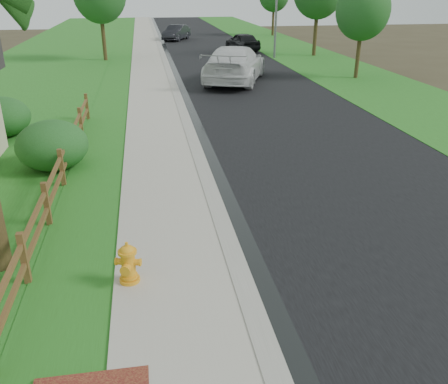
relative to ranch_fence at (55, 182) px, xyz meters
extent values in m
plane|color=#37301E|center=(3.60, -6.40, -0.62)|extent=(120.00, 120.00, 0.00)
cube|color=black|center=(8.20, 28.60, -0.61)|extent=(8.00, 90.00, 0.02)
cube|color=gray|center=(4.00, 28.60, -0.56)|extent=(0.40, 90.00, 0.12)
cube|color=black|center=(4.35, 28.60, -0.60)|extent=(0.50, 90.00, 0.00)
cube|color=#A8A092|center=(2.70, 28.60, -0.57)|extent=(2.20, 90.00, 0.10)
cube|color=#26601B|center=(0.80, 28.60, -0.59)|extent=(1.60, 90.00, 0.06)
cube|color=#26601B|center=(-4.40, 28.60, -0.60)|extent=(9.00, 90.00, 0.04)
cube|color=#26601B|center=(15.10, 28.60, -0.60)|extent=(6.00, 90.00, 0.04)
cube|color=#543C1C|center=(0.00, -3.60, -0.07)|extent=(0.12, 0.12, 1.10)
cube|color=#543C1C|center=(0.00, -1.20, -0.07)|extent=(0.12, 0.12, 1.10)
cube|color=#543C1C|center=(0.00, 1.20, -0.07)|extent=(0.12, 0.12, 1.10)
cube|color=#543C1C|center=(0.00, 3.60, -0.07)|extent=(0.12, 0.12, 1.10)
cube|color=#543C1C|center=(0.00, 6.00, -0.07)|extent=(0.12, 0.12, 1.10)
cube|color=#543C1C|center=(0.00, 8.40, -0.07)|extent=(0.12, 0.12, 1.10)
cube|color=#543C1C|center=(0.00, -4.80, -0.17)|extent=(0.08, 2.35, 0.10)
cube|color=#543C1C|center=(0.00, -4.80, 0.23)|extent=(0.08, 2.35, 0.10)
cube|color=#543C1C|center=(0.00, -2.40, -0.17)|extent=(0.08, 2.35, 0.10)
cube|color=#543C1C|center=(0.00, -2.40, 0.23)|extent=(0.08, 2.35, 0.10)
cube|color=#543C1C|center=(0.00, 0.00, -0.17)|extent=(0.08, 2.35, 0.10)
cube|color=#543C1C|center=(0.00, 0.00, 0.23)|extent=(0.08, 2.35, 0.10)
cube|color=#543C1C|center=(0.00, 2.40, -0.17)|extent=(0.08, 2.35, 0.10)
cube|color=#543C1C|center=(0.00, 2.40, 0.23)|extent=(0.08, 2.35, 0.10)
cube|color=#543C1C|center=(0.00, 4.80, -0.17)|extent=(0.08, 2.35, 0.10)
cube|color=#543C1C|center=(0.00, 4.80, 0.23)|extent=(0.08, 2.35, 0.10)
cube|color=#543C1C|center=(0.00, 7.20, -0.17)|extent=(0.08, 2.35, 0.10)
cube|color=#543C1C|center=(0.00, 7.20, 0.23)|extent=(0.08, 2.35, 0.10)
cylinder|color=gold|center=(1.90, -3.96, -0.48)|extent=(0.38, 0.38, 0.07)
cylinder|color=gold|center=(1.90, -3.96, -0.18)|extent=(0.26, 0.26, 0.59)
cylinder|color=gold|center=(1.90, -3.96, -0.40)|extent=(0.32, 0.32, 0.06)
cylinder|color=gold|center=(1.90, -3.96, 0.11)|extent=(0.35, 0.35, 0.06)
ellipsoid|color=gold|center=(1.90, -3.96, 0.14)|extent=(0.28, 0.28, 0.21)
cylinder|color=gold|center=(1.90, -3.96, 0.27)|extent=(0.06, 0.06, 0.08)
cylinder|color=gold|center=(1.86, -4.12, -0.15)|extent=(0.20, 0.17, 0.17)
cylinder|color=gold|center=(1.71, -3.91, -0.10)|extent=(0.17, 0.17, 0.14)
cylinder|color=gold|center=(2.09, -4.00, -0.10)|extent=(0.17, 0.17, 0.14)
imported|color=silver|center=(7.58, 15.56, 0.41)|extent=(5.12, 7.51, 2.02)
imported|color=black|center=(10.80, 29.14, 0.14)|extent=(2.57, 4.59, 1.48)
imported|color=black|center=(5.91, 38.31, 0.13)|extent=(3.22, 4.63, 1.45)
cylinder|color=gray|center=(12.30, 24.34, 3.52)|extent=(0.17, 0.17, 8.27)
ellipsoid|color=#1D4819|center=(-0.46, 2.70, 0.13)|extent=(2.42, 2.42, 1.50)
ellipsoid|color=#1D4819|center=(-2.90, 6.54, 0.11)|extent=(2.58, 2.58, 1.46)
cylinder|color=#312614|center=(14.98, 15.54, 1.07)|extent=(0.23, 0.23, 3.37)
ellipsoid|color=#1D4819|center=(14.98, 15.54, 3.23)|extent=(3.08, 3.08, 3.39)
cylinder|color=#312614|center=(-0.30, 25.37, 1.41)|extent=(0.28, 0.28, 4.05)
cylinder|color=#312614|center=(15.75, 25.24, 1.47)|extent=(0.29, 0.29, 4.17)
cylinder|color=#312614|center=(16.60, 41.11, 1.21)|extent=(0.25, 0.25, 3.66)
camera|label=1|loc=(2.42, -11.63, 4.61)|focal=38.00mm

